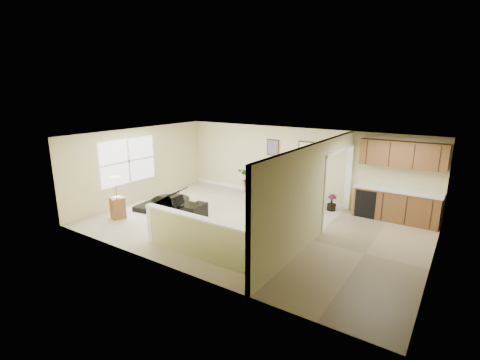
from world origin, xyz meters
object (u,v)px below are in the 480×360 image
Objects in this scene: piano_bench at (196,212)px; small_plant at (332,204)px; lamp_stand at (117,201)px; loveseat at (294,195)px; accent_table at (276,187)px; piano at (165,190)px; palm_plant at (254,178)px.

piano_bench is 4.29m from small_plant.
small_plant is at bearing 39.55° from lamp_stand.
loveseat reaches higher than accent_table.
piano_bench is 3.41m from loveseat.
small_plant is at bearing -18.84° from loveseat.
piano_bench is at bearing -145.52° from loveseat.
piano is 5.34m from small_plant.
loveseat is 1.74m from palm_plant.
piano_bench is (1.56, -0.32, -0.35)m from piano.
loveseat is 1.46× the size of lamp_stand.
lamp_stand is (-2.12, -4.33, -0.07)m from palm_plant.
piano reaches higher than accent_table.
piano reaches higher than lamp_stand.
loveseat is at bearing 59.07° from piano_bench.
small_plant is 0.41× the size of lamp_stand.
accent_table is (2.53, 2.81, -0.15)m from piano.
palm_plant is at bearing 177.01° from accent_table.
piano_bench is 3.28m from accent_table.
accent_table is (0.97, 3.13, 0.21)m from piano_bench.
lamp_stand reaches higher than loveseat.
palm_plant is 2.99m from small_plant.
loveseat is at bearing 29.95° from piano.
lamp_stand reaches higher than piano_bench.
palm_plant is at bearing 63.89° from lamp_stand.
accent_table is at bearing 140.57° from loveseat.
accent_table is (-0.78, 0.21, 0.12)m from loveseat.
palm_plant reaches higher than small_plant.
lamp_stand reaches higher than accent_table.
small_plant is (1.27, 0.13, -0.11)m from loveseat.
palm_plant is at bearing 52.34° from piano.
loveseat is (1.75, 2.92, 0.09)m from piano_bench.
piano is at bearing -166.49° from loveseat.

